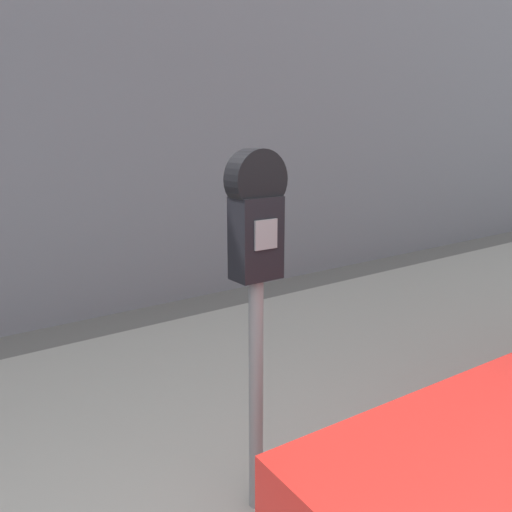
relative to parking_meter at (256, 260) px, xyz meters
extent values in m
cube|color=#ADAAA3|center=(-0.53, 0.87, -1.16)|extent=(24.00, 2.80, 0.13)
cylinder|color=gray|center=(0.00, 0.00, -0.59)|extent=(0.06, 0.06, 1.03)
cube|color=black|center=(0.00, 0.00, 0.09)|extent=(0.19, 0.12, 0.32)
cube|color=gray|center=(0.00, -0.06, 0.11)|extent=(0.10, 0.01, 0.11)
cylinder|color=black|center=(0.00, 0.00, 0.31)|extent=(0.23, 0.09, 0.23)
camera|label=1|loc=(-1.10, -1.52, 0.46)|focal=35.00mm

